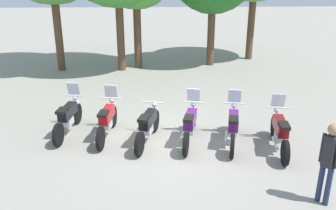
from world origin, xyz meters
TOP-DOWN VIEW (x-y plane):
  - ground_plane at (0.00, 0.00)m, footprint 80.00×80.00m
  - motorcycle_0 at (-2.89, 0.69)m, footprint 0.67×2.18m
  - motorcycle_1 at (-1.73, 0.42)m, footprint 0.65×2.19m
  - motorcycle_2 at (-0.57, 0.01)m, footprint 0.82×2.14m
  - motorcycle_3 at (0.58, -0.02)m, footprint 0.78×2.16m
  - motorcycle_4 at (1.74, -0.16)m, footprint 0.77×2.16m
  - motorcycle_5 at (2.89, -0.58)m, footprint 0.69×2.18m
  - person_0 at (3.00, -2.94)m, footprint 0.32×0.37m

SIDE VIEW (x-z plane):
  - ground_plane at x=0.00m, z-range 0.00..0.00m
  - motorcycle_2 at x=-0.57m, z-range 0.01..1.00m
  - motorcycle_0 at x=-2.89m, z-range -0.17..1.20m
  - motorcycle_1 at x=-1.73m, z-range -0.17..1.20m
  - motorcycle_3 at x=0.58m, z-range -0.17..1.20m
  - motorcycle_4 at x=1.74m, z-range -0.17..1.20m
  - motorcycle_5 at x=2.89m, z-range -0.17..1.20m
  - person_0 at x=3.00m, z-range 0.16..1.92m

